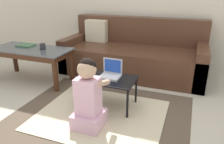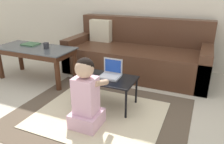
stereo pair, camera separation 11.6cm
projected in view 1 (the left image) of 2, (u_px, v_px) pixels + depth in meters
The scene contains 10 objects.
ground_plane at pixel (108, 113), 2.39m from camera, with size 16.00×16.00×0.00m, color beige.
area_rug at pixel (101, 115), 2.34m from camera, with size 1.84×1.51×0.01m.
couch at pixel (133, 55), 3.46m from camera, with size 2.15×0.93×0.83m.
coffee_table at pixel (31, 54), 3.09m from camera, with size 1.15×0.51×0.48m.
laptop_desk at pixel (108, 81), 2.43m from camera, with size 0.61×0.40×0.34m.
laptop at pixel (111, 74), 2.44m from camera, with size 0.23×0.19×0.20m.
computer_mouse at pixel (92, 76), 2.43m from camera, with size 0.06×0.11×0.04m.
person_seated at pixel (88, 96), 2.05m from camera, with size 0.28×0.40×0.70m.
cup_on_table at pixel (43, 46), 3.00m from camera, with size 0.08×0.08×0.08m.
book_on_table at pixel (26, 45), 3.19m from camera, with size 0.23×0.19×0.02m.
Camera 1 is at (0.77, -1.91, 1.28)m, focal length 35.00 mm.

